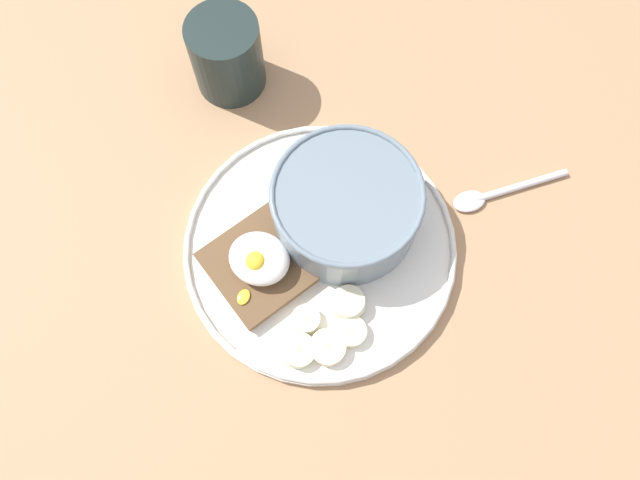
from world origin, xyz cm
name	(u,v)px	position (x,y,z in cm)	size (l,w,h in cm)	color
ground_plane	(320,253)	(0.00, 0.00, 1.00)	(120.00, 120.00, 2.00)	#A47B55
plate	(320,247)	(0.00, 0.00, 2.80)	(28.30, 28.30, 1.60)	silver
oatmeal_bowl	(346,206)	(0.92, 4.04, 6.28)	(15.16, 15.16, 6.50)	slate
toast_slice	(261,264)	(-4.36, -4.63, 3.75)	(13.07, 13.07, 1.33)	brown
poached_egg	(259,259)	(-4.35, -4.72, 5.71)	(6.16, 7.48, 3.17)	white
banana_slice_front	(306,320)	(2.24, -7.61, 3.61)	(3.26, 3.33, 1.32)	#F4ECC0
banana_slice_left	(328,347)	(5.43, -9.06, 3.63)	(3.99, 3.95, 1.33)	beige
banana_slice_back	(349,303)	(5.28, -4.23, 3.81)	(4.20, 4.06, 1.90)	#F1EBC1
banana_slice_right	(298,350)	(3.01, -10.61, 3.69)	(4.85, 4.84, 1.56)	#F3F2BB
banana_slice_inner	(351,332)	(6.76, -6.69, 3.60)	(4.22, 4.24, 1.27)	#F6F1BD
coffee_mug	(227,55)	(-18.56, 14.15, 6.62)	(7.92, 7.92, 9.03)	#1E2B29
spoon	(496,193)	(14.12, 14.15, 2.40)	(10.55, 10.36, 0.80)	silver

